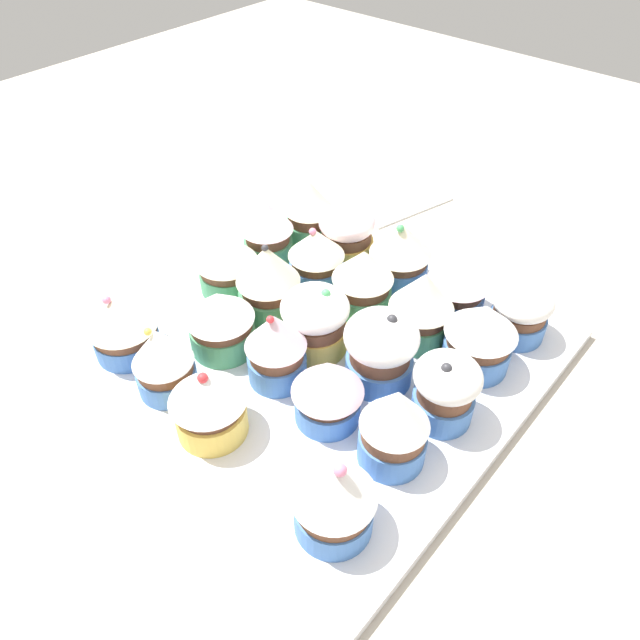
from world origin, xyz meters
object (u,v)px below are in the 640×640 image
Objects in this scene: cupcake_5 at (328,389)px; cupcake_19 at (122,325)px; cupcake_17 at (316,257)px; cupcake_18 at (347,233)px; cupcake_9 at (212,405)px; cupcake_13 at (400,252)px; cupcake_3 at (480,336)px; cupcake_12 at (366,283)px; cupcake_22 at (310,211)px; cupcake_0 at (334,496)px; cupcake_14 at (163,360)px; cupcake_21 at (267,230)px; cupcake_10 at (277,348)px; cupcake_2 at (443,392)px; cupcake_6 at (380,349)px; cupcake_4 at (520,311)px; cupcake_8 at (458,283)px; cupcake_20 at (230,259)px; cupcake_16 at (269,280)px; cupcake_11 at (316,321)px; cupcake_7 at (421,306)px; cupcake_1 at (394,426)px; napkin at (385,191)px; cupcake_15 at (221,321)px; baking_tray at (320,347)px.

cupcake_19 is at bearing 108.16° from cupcake_5.
cupcake_18 is (5.72, 0.56, -0.19)cm from cupcake_17.
cupcake_9 is at bearing -164.30° from cupcake_18.
cupcake_13 is at bearing 1.04° from cupcake_9.
cupcake_12 is at bearing 93.77° from cupcake_3.
cupcake_22 reaches higher than cupcake_3.
cupcake_0 reaches higher than cupcake_18.
cupcake_14 is 21.00cm from cupcake_21.
cupcake_17 is (12.71, 6.54, -0.45)cm from cupcake_10.
cupcake_2 is 0.92× the size of cupcake_6.
cupcake_22 is at bearing 13.02° from cupcake_14.
cupcake_8 is (-0.95, 6.37, 0.62)cm from cupcake_4.
cupcake_14 is 15.12cm from cupcake_20.
cupcake_21 reaches higher than cupcake_14.
cupcake_3 is 20.70cm from cupcake_16.
cupcake_2 is 0.97× the size of cupcake_3.
cupcake_11 is 18.20cm from cupcake_22.
cupcake_7 is at bearing -106.81° from cupcake_22.
cupcake_1 reaches higher than cupcake_20.
cupcake_10 is 1.12× the size of cupcake_17.
cupcake_22 is (5.90, -1.02, -0.01)cm from cupcake_21.
cupcake_8 is 26.18cm from napkin.
cupcake_10 is (-18.48, 7.11, 0.23)cm from cupcake_8.
cupcake_21 is (0.14, 13.82, 0.10)cm from cupcake_12.
cupcake_17 and cupcake_20 have the same top height.
cupcake_12 is 6.46cm from cupcake_13.
cupcake_6 is at bearing -64.86° from cupcake_15.
cupcake_13 is 1.07× the size of cupcake_20.
cupcake_10 reaches higher than cupcake_13.
cupcake_4 is 0.78× the size of cupcake_21.
cupcake_4 is at bearing -63.65° from cupcake_20.
cupcake_2 is 1.01× the size of cupcake_9.
cupcake_9 is 13.48cm from cupcake_19.
cupcake_5 is 23.65cm from cupcake_21.
cupcake_16 reaches higher than cupcake_22.
cupcake_12 is at bearing -1.41° from cupcake_10.
cupcake_0 is 1.00× the size of cupcake_1.
cupcake_5 is 0.90× the size of cupcake_21.
cupcake_15 is at bearing 90.18° from cupcake_5.
baking_tray is at bearing 134.90° from cupcake_4.
cupcake_8 is at bearing -4.89° from cupcake_7.
cupcake_19 reaches higher than baking_tray.
cupcake_2 is 13.92cm from cupcake_4.
cupcake_16 is (6.02, 6.85, 0.35)cm from cupcake_10.
cupcake_12 is at bearing 24.90° from cupcake_5.
cupcake_1 is 26.57cm from cupcake_20.
baking_tray is 5.60× the size of cupcake_20.
cupcake_13 is 0.88× the size of cupcake_16.
cupcake_9 is at bearing 121.15° from cupcake_1.
baking_tray is 18.68cm from cupcake_19.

